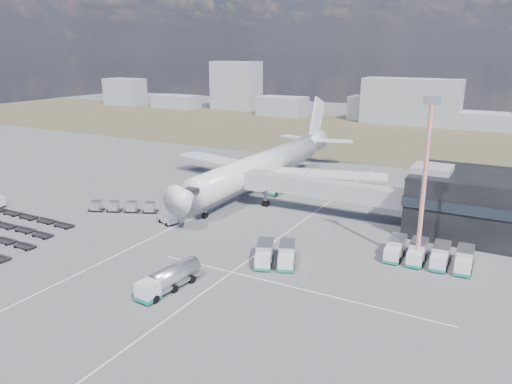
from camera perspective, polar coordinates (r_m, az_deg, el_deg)
The scene contains 14 objects.
ground at distance 83.37m, azimuth -9.33°, elevation -4.72°, with size 420.00×420.00×0.00m, color #565659.
grass_strip at distance 180.12m, azimuth 12.77°, elevation 6.30°, with size 420.00×90.00×0.01m, color #48432B.
lane_markings at distance 80.40m, azimuth -2.48°, elevation -5.31°, with size 47.12×110.00×0.01m.
terminal at distance 88.17m, azimuth 26.95°, elevation -1.55°, with size 30.40×16.40×11.00m.
jet_bridge at distance 91.01m, azimuth 6.51°, elevation 0.52°, with size 30.30×3.80×7.05m.
airliner at distance 107.97m, azimuth 1.14°, elevation 3.22°, with size 51.59×64.53×17.62m.
skyline at distance 214.59m, azimuth 18.27°, elevation 9.41°, with size 306.07×26.10×23.32m.
fuel_tanker at distance 64.35m, azimuth -9.94°, elevation -9.73°, with size 3.38×9.73×3.08m.
pushback_tug at distance 87.99m, azimuth -10.04°, elevation -3.12°, with size 3.28×1.84×1.48m, color silver.
catering_truck at distance 104.57m, azimuth 2.60°, elevation 0.59°, with size 3.40×6.35×2.77m.
service_trucks_near at distance 70.79m, azimuth 2.24°, elevation -7.14°, with size 7.42×8.00×2.59m.
service_trucks_far at distance 75.00m, azimuth 19.14°, elevation -6.71°, with size 11.80×6.90×2.56m.
uld_row at distance 95.88m, azimuth -14.97°, elevation -1.61°, with size 12.68×6.83×1.81m.
floodlight_mast at distance 70.94m, azimuth 18.66°, elevation 0.88°, with size 2.24×1.81×23.41m.
Camera 1 is at (48.87, -60.87, 29.26)m, focal length 35.00 mm.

